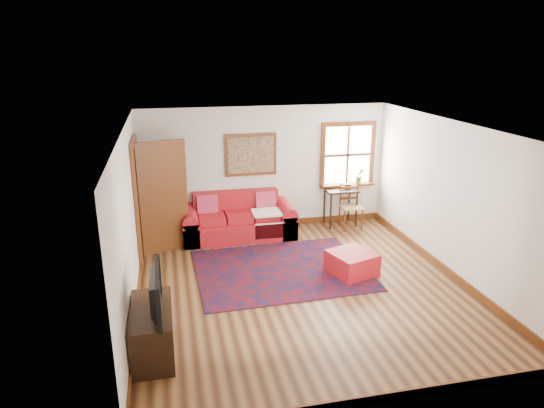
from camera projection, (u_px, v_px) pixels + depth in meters
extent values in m
plane|color=#3E2210|center=(301.00, 286.00, 7.63)|extent=(5.50, 5.50, 0.00)
cube|color=silver|center=(265.00, 168.00, 9.81)|extent=(5.00, 0.04, 2.50)
cube|color=silver|center=(380.00, 299.00, 4.69)|extent=(5.00, 0.04, 2.50)
cube|color=silver|center=(129.00, 223.00, 6.74)|extent=(0.04, 5.50, 2.50)
cube|color=silver|center=(452.00, 200.00, 7.76)|extent=(0.04, 5.50, 2.50)
cube|color=white|center=(304.00, 127.00, 6.87)|extent=(5.00, 5.50, 0.04)
cube|color=#623115|center=(266.00, 224.00, 10.16)|extent=(5.00, 0.03, 0.12)
cube|color=#623115|center=(138.00, 299.00, 7.11)|extent=(0.03, 5.50, 0.12)
cube|color=#623115|center=(443.00, 268.00, 8.12)|extent=(0.03, 5.50, 0.12)
cube|color=white|center=(347.00, 155.00, 10.09)|extent=(1.00, 0.02, 1.20)
cube|color=#623115|center=(349.00, 124.00, 9.88)|extent=(1.18, 0.06, 0.09)
cube|color=#623115|center=(346.00, 185.00, 10.27)|extent=(1.18, 0.06, 0.09)
cube|color=#623115|center=(323.00, 156.00, 9.96)|extent=(0.09, 0.06, 1.20)
cube|color=#623115|center=(372.00, 154.00, 10.19)|extent=(0.09, 0.06, 1.20)
cube|color=#623115|center=(348.00, 155.00, 10.07)|extent=(1.00, 0.04, 0.05)
cube|color=#623115|center=(347.00, 185.00, 10.20)|extent=(1.15, 0.20, 0.04)
imported|color=#386824|center=(359.00, 176.00, 10.18)|extent=(0.18, 0.15, 0.33)
cube|color=black|center=(137.00, 204.00, 8.30)|extent=(0.02, 0.90, 2.05)
cube|color=#623115|center=(137.00, 213.00, 7.84)|extent=(0.06, 0.09, 2.05)
cube|color=#623115|center=(140.00, 196.00, 8.76)|extent=(0.06, 0.09, 2.05)
cube|color=#623115|center=(133.00, 142.00, 7.97)|extent=(0.06, 1.08, 0.09)
cube|color=#623115|center=(163.00, 197.00, 8.66)|extent=(0.86, 0.35, 2.05)
cube|color=silver|center=(163.00, 192.00, 8.63)|extent=(0.56, 0.22, 1.33)
cube|color=#623115|center=(251.00, 155.00, 9.63)|extent=(1.05, 0.04, 0.85)
cube|color=tan|center=(251.00, 155.00, 9.60)|extent=(0.92, 0.03, 0.72)
cube|color=#500B0D|center=(281.00, 270.00, 8.16)|extent=(2.87, 2.33, 0.02)
cube|color=#AE161E|center=(239.00, 228.00, 9.55)|extent=(2.19, 0.90, 0.38)
cube|color=#AE161E|center=(236.00, 202.00, 9.73)|extent=(1.70, 0.25, 0.48)
cube|color=#AE161E|center=(190.00, 229.00, 9.34)|extent=(0.30, 0.90, 0.48)
cube|color=#AE161E|center=(285.00, 222.00, 9.73)|extent=(0.30, 0.90, 0.48)
cube|color=red|center=(207.00, 205.00, 9.45)|extent=(0.40, 0.19, 0.41)
cube|color=red|center=(266.00, 201.00, 9.69)|extent=(0.40, 0.19, 0.41)
cube|color=silver|center=(266.00, 213.00, 9.40)|extent=(0.55, 0.50, 0.04)
cube|color=#AE161E|center=(352.00, 263.00, 7.98)|extent=(0.84, 0.84, 0.38)
cube|color=black|center=(341.00, 190.00, 10.04)|extent=(0.66, 0.49, 0.04)
cylinder|color=black|center=(331.00, 212.00, 9.91)|extent=(0.04, 0.04, 0.75)
cylinder|color=black|center=(356.00, 210.00, 10.03)|extent=(0.04, 0.04, 0.75)
cylinder|color=black|center=(324.00, 206.00, 10.30)|extent=(0.04, 0.04, 0.75)
cylinder|color=black|center=(349.00, 204.00, 10.41)|extent=(0.04, 0.04, 0.75)
cube|color=tan|center=(351.00, 207.00, 9.93)|extent=(0.45, 0.43, 0.04)
cylinder|color=#623115|center=(345.00, 221.00, 9.81)|extent=(0.04, 0.04, 0.44)
cylinder|color=#623115|center=(362.00, 220.00, 9.87)|extent=(0.04, 0.04, 0.44)
cylinder|color=#623115|center=(340.00, 205.00, 10.07)|extent=(0.04, 0.04, 0.93)
cylinder|color=#623115|center=(357.00, 204.00, 10.12)|extent=(0.04, 0.04, 0.93)
cube|color=#623115|center=(349.00, 193.00, 10.02)|extent=(0.37, 0.05, 0.28)
cube|color=black|center=(152.00, 331.00, 5.88)|extent=(0.49, 1.09, 0.60)
imported|color=black|center=(150.00, 293.00, 5.60)|extent=(0.13, 0.96, 0.55)
cylinder|color=silver|center=(155.00, 285.00, 6.18)|extent=(0.12, 0.12, 0.18)
cylinder|color=#FFA53F|center=(155.00, 287.00, 6.19)|extent=(0.07, 0.07, 0.12)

